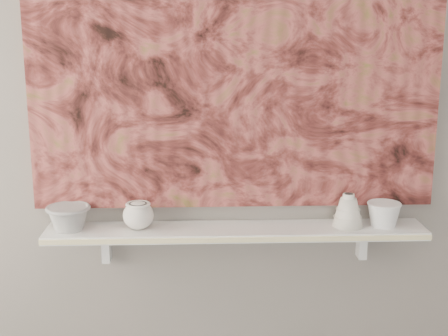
{
  "coord_description": "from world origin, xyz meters",
  "views": [
    {
      "loc": [
        -0.13,
        -0.68,
        1.67
      ],
      "look_at": [
        -0.05,
        1.49,
        1.16
      ],
      "focal_mm": 50.0,
      "sensor_mm": 36.0,
      "label": 1
    }
  ],
  "objects_px": {
    "painting": "(235,59)",
    "bowl_white": "(384,214)",
    "cup_cream": "(138,215)",
    "bowl_grey": "(69,217)",
    "bell_vessel": "(348,210)",
    "shelf": "(236,231)"
  },
  "relations": [
    {
      "from": "shelf",
      "to": "bowl_grey",
      "type": "height_order",
      "value": "bowl_grey"
    },
    {
      "from": "painting",
      "to": "bowl_white",
      "type": "relative_size",
      "value": 11.92
    },
    {
      "from": "cup_cream",
      "to": "painting",
      "type": "bearing_deg",
      "value": 12.67
    },
    {
      "from": "bell_vessel",
      "to": "shelf",
      "type": "bearing_deg",
      "value": 180.0
    },
    {
      "from": "shelf",
      "to": "bowl_grey",
      "type": "bearing_deg",
      "value": 180.0
    },
    {
      "from": "bowl_grey",
      "to": "cup_cream",
      "type": "relative_size",
      "value": 1.43
    },
    {
      "from": "bell_vessel",
      "to": "bowl_white",
      "type": "relative_size",
      "value": 1.0
    },
    {
      "from": "bell_vessel",
      "to": "bowl_white",
      "type": "xyz_separation_m",
      "value": [
        0.13,
        0.0,
        -0.02
      ]
    },
    {
      "from": "bowl_grey",
      "to": "bowl_white",
      "type": "xyz_separation_m",
      "value": [
        1.16,
        0.0,
        -0.0
      ]
    },
    {
      "from": "painting",
      "to": "bell_vessel",
      "type": "distance_m",
      "value": 0.69
    },
    {
      "from": "painting",
      "to": "bell_vessel",
      "type": "relative_size",
      "value": 11.96
    },
    {
      "from": "painting",
      "to": "bowl_grey",
      "type": "xyz_separation_m",
      "value": [
        -0.61,
        -0.08,
        -0.56
      ]
    },
    {
      "from": "cup_cream",
      "to": "bowl_grey",
      "type": "bearing_deg",
      "value": 180.0
    },
    {
      "from": "cup_cream",
      "to": "bowl_white",
      "type": "relative_size",
      "value": 0.9
    },
    {
      "from": "painting",
      "to": "bowl_white",
      "type": "distance_m",
      "value": 0.79
    },
    {
      "from": "cup_cream",
      "to": "bell_vessel",
      "type": "distance_m",
      "value": 0.77
    },
    {
      "from": "shelf",
      "to": "bell_vessel",
      "type": "bearing_deg",
      "value": 0.0
    },
    {
      "from": "cup_cream",
      "to": "bell_vessel",
      "type": "bearing_deg",
      "value": 0.0
    },
    {
      "from": "shelf",
      "to": "bowl_white",
      "type": "relative_size",
      "value": 11.12
    },
    {
      "from": "cup_cream",
      "to": "bowl_white",
      "type": "bearing_deg",
      "value": 0.0
    },
    {
      "from": "painting",
      "to": "bell_vessel",
      "type": "bearing_deg",
      "value": -10.99
    },
    {
      "from": "cup_cream",
      "to": "bowl_white",
      "type": "height_order",
      "value": "cup_cream"
    }
  ]
}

